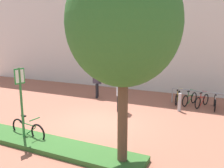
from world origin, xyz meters
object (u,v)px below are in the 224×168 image
at_px(parking_sign_post, 21,94).
at_px(bike_rack_cluster, 202,100).
at_px(person_casual_tan, 121,92).
at_px(bike_at_sign, 28,130).
at_px(bollard_steel, 180,102).
at_px(person_suited_dark, 97,81).
at_px(tree_sidewalk, 123,24).

bearing_deg(parking_sign_post, bike_rack_cluster, 52.96).
bearing_deg(person_casual_tan, bike_at_sign, -112.84).
bearing_deg(bike_rack_cluster, bollard_steel, -126.64).
bearing_deg(parking_sign_post, bike_at_sign, 89.05).
relative_size(bike_at_sign, bollard_steel, 1.86).
xyz_separation_m(parking_sign_post, bike_at_sign, (0.00, 0.20, -1.33)).
relative_size(bike_at_sign, bike_rack_cluster, 0.53).
xyz_separation_m(parking_sign_post, person_suited_dark, (-0.58, 6.39, -0.70)).
relative_size(bollard_steel, person_suited_dark, 0.52).
distance_m(tree_sidewalk, person_casual_tan, 5.66).
distance_m(bollard_steel, person_suited_dark, 4.99).
relative_size(bike_rack_cluster, person_suited_dark, 1.85).
height_order(bike_rack_cluster, person_suited_dark, person_suited_dark).
height_order(bike_at_sign, bollard_steel, bollard_steel).
height_order(tree_sidewalk, person_casual_tan, tree_sidewalk).
height_order(tree_sidewalk, parking_sign_post, tree_sidewalk).
bearing_deg(person_casual_tan, tree_sidewalk, -66.69).
xyz_separation_m(tree_sidewalk, bike_rack_cluster, (1.56, 6.98, -3.56)).
xyz_separation_m(bike_rack_cluster, person_casual_tan, (-3.47, -2.53, 0.64)).
bearing_deg(parking_sign_post, bollard_steel, 52.87).
bearing_deg(person_suited_dark, bike_at_sign, -84.65).
bearing_deg(bollard_steel, bike_rack_cluster, 53.36).
relative_size(tree_sidewalk, person_suited_dark, 3.23).
bearing_deg(parking_sign_post, tree_sidewalk, 0.05).
relative_size(bike_rack_cluster, bollard_steel, 3.53).
xyz_separation_m(bike_at_sign, bike_rack_cluster, (5.26, 6.78, -0.00)).
xyz_separation_m(bollard_steel, person_casual_tan, (-2.54, -1.28, 0.53)).
bearing_deg(bollard_steel, person_casual_tan, -153.31).
bearing_deg(bike_at_sign, person_suited_dark, 95.35).
distance_m(tree_sidewalk, bike_rack_cluster, 7.99).
bearing_deg(bollard_steel, bike_at_sign, -128.08).
bearing_deg(bike_rack_cluster, parking_sign_post, -127.04).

